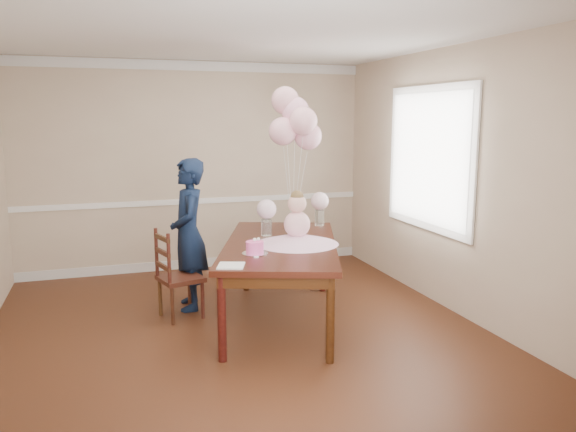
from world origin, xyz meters
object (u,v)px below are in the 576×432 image
(dining_chair_seat, at_px, (181,279))
(dining_table_top, at_px, (281,245))
(birthday_cake, at_px, (255,247))
(woman, at_px, (189,234))

(dining_chair_seat, bearing_deg, dining_table_top, -39.13)
(dining_table_top, xyz_separation_m, birthday_cake, (-0.36, -0.38, 0.09))
(birthday_cake, height_order, dining_chair_seat, birthday_cake)
(dining_chair_seat, xyz_separation_m, woman, (0.13, 0.26, 0.39))
(dining_table_top, relative_size, dining_chair_seat, 5.39)
(birthday_cake, relative_size, woman, 0.10)
(woman, bearing_deg, birthday_cake, 26.93)
(dining_table_top, distance_m, woman, 1.03)
(dining_chair_seat, bearing_deg, woman, 47.41)
(birthday_cake, distance_m, dining_chair_seat, 1.06)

